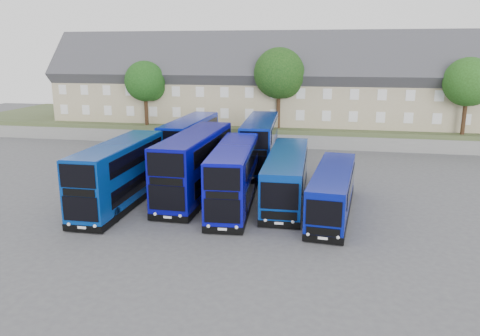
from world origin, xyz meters
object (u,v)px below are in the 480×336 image
at_px(coach_east_a, 287,177).
at_px(tree_mid, 280,75).
at_px(dd_front_left, 120,175).
at_px(dd_front_mid, 195,166).
at_px(tree_east, 469,84).
at_px(tree_west, 146,83).

xyz_separation_m(coach_east_a, tree_mid, (-2.80, 20.56, 6.37)).
height_order(dd_front_left, tree_mid, tree_mid).
relative_size(coach_east_a, tree_mid, 1.39).
distance_m(dd_front_mid, coach_east_a, 6.91).
relative_size(coach_east_a, tree_east, 1.56).
bearing_deg(dd_front_mid, dd_front_left, -145.15).
distance_m(dd_front_mid, tree_west, 24.34).
distance_m(dd_front_left, coach_east_a, 12.09).
relative_size(dd_front_left, dd_front_mid, 0.93).
distance_m(dd_front_left, tree_mid, 26.42).
height_order(dd_front_left, coach_east_a, dd_front_left).
bearing_deg(dd_front_left, dd_front_mid, 33.18).
height_order(tree_west, tree_east, tree_east).
relative_size(dd_front_mid, tree_west, 1.58).
bearing_deg(tree_west, coach_east_a, -46.86).
distance_m(dd_front_mid, tree_east, 32.11).
distance_m(coach_east_a, tree_east, 27.03).
bearing_deg(dd_front_mid, tree_west, 121.37).
height_order(coach_east_a, tree_mid, tree_mid).
bearing_deg(tree_east, tree_west, -180.00).
bearing_deg(tree_west, dd_front_mid, -59.97).
bearing_deg(dd_front_left, tree_mid, 69.93).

